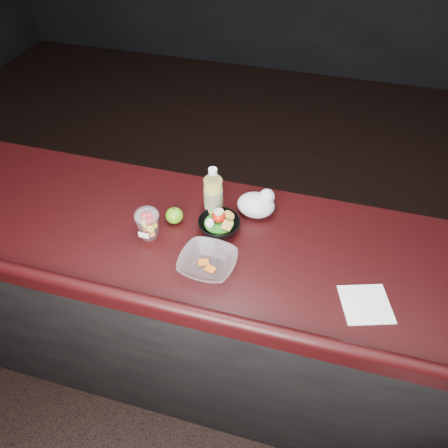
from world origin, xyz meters
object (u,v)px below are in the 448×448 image
Objects in this scene: takeout_bowl at (208,263)px; fruit_cup at (148,223)px; lemonade_bottle at (213,196)px; snack_bowl at (219,224)px; green_apple at (174,216)px.

fruit_cup is at bearing 160.54° from takeout_bowl.
takeout_bowl is at bearing -19.46° from fruit_cup.
snack_bowl is (0.05, -0.08, -0.07)m from lemonade_bottle.
takeout_bowl is (0.27, -0.09, -0.04)m from fruit_cup.
green_apple is 0.41× the size of snack_bowl.
fruit_cup is 0.61× the size of takeout_bowl.
snack_bowl is (0.18, 0.00, -0.00)m from green_apple.
green_apple reaches higher than takeout_bowl.
takeout_bowl is at bearing -77.74° from lemonade_bottle.
green_apple is (-0.14, -0.08, -0.06)m from lemonade_bottle.
snack_bowl is 0.82× the size of takeout_bowl.
lemonade_bottle reaches higher than fruit_cup.
lemonade_bottle is 0.12m from snack_bowl.
lemonade_bottle reaches higher than green_apple.
snack_bowl reaches higher than green_apple.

